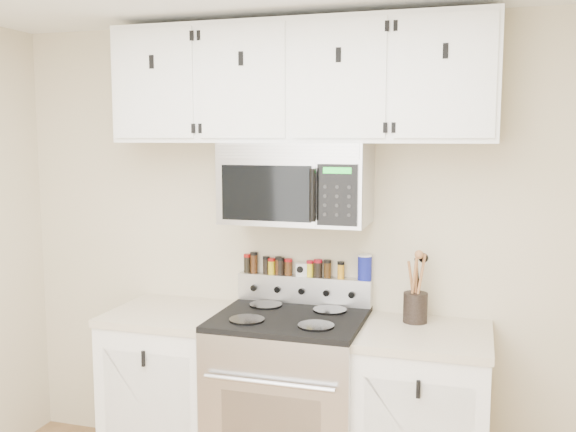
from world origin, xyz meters
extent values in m
cube|color=#BEB48F|center=(0.00, 1.75, 1.25)|extent=(3.50, 0.01, 2.50)
cube|color=#B7B7BA|center=(0.00, 1.43, 0.46)|extent=(0.76, 0.65, 0.92)
cube|color=black|center=(0.00, 1.43, 0.94)|extent=(0.76, 0.65, 0.03)
cube|color=#B7B7BA|center=(0.00, 1.71, 1.03)|extent=(0.76, 0.08, 0.15)
cylinder|color=black|center=(-0.18, 1.28, 0.96)|extent=(0.18, 0.18, 0.01)
cylinder|color=black|center=(0.18, 1.28, 0.96)|extent=(0.18, 0.18, 0.01)
cylinder|color=black|center=(-0.18, 1.57, 0.96)|extent=(0.18, 0.18, 0.01)
cylinder|color=black|center=(0.18, 1.57, 0.96)|extent=(0.18, 0.18, 0.01)
cube|color=white|center=(-0.69, 1.45, 0.44)|extent=(0.62, 0.60, 0.88)
cube|color=tan|center=(-0.69, 1.45, 0.90)|extent=(0.64, 0.62, 0.04)
cube|color=white|center=(0.69, 1.45, 0.44)|extent=(0.62, 0.60, 0.88)
cube|color=tan|center=(0.69, 1.45, 0.90)|extent=(0.64, 0.62, 0.04)
cube|color=#9E9EA3|center=(0.00, 1.56, 1.63)|extent=(0.76, 0.38, 0.42)
cube|color=#B7B7BA|center=(0.00, 1.36, 1.80)|extent=(0.73, 0.01, 0.08)
cube|color=black|center=(-0.10, 1.36, 1.59)|extent=(0.47, 0.01, 0.28)
cube|color=black|center=(0.26, 1.36, 1.59)|extent=(0.20, 0.01, 0.30)
cylinder|color=black|center=(0.15, 1.33, 1.59)|extent=(0.03, 0.03, 0.26)
cube|color=white|center=(0.00, 1.58, 2.15)|extent=(2.00, 0.33, 0.62)
cube|color=white|center=(-0.75, 1.41, 2.15)|extent=(0.46, 0.01, 0.57)
cube|color=black|center=(-0.75, 1.41, 2.26)|extent=(0.02, 0.01, 0.07)
cube|color=white|center=(-0.25, 1.41, 2.15)|extent=(0.46, 0.01, 0.57)
cube|color=black|center=(-0.25, 1.41, 2.26)|extent=(0.03, 0.01, 0.07)
cube|color=white|center=(0.25, 1.41, 2.15)|extent=(0.46, 0.01, 0.57)
cube|color=black|center=(0.25, 1.41, 2.26)|extent=(0.03, 0.01, 0.07)
cube|color=white|center=(0.75, 1.41, 2.15)|extent=(0.46, 0.01, 0.57)
cube|color=black|center=(0.75, 1.41, 2.26)|extent=(0.02, 0.01, 0.07)
cylinder|color=black|center=(0.63, 1.60, 1.00)|extent=(0.12, 0.12, 0.16)
cylinder|color=#976137|center=(0.63, 1.60, 1.12)|extent=(0.01, 0.01, 0.29)
cylinder|color=#976137|center=(0.65, 1.59, 1.13)|extent=(0.01, 0.01, 0.31)
cylinder|color=#976137|center=(0.60, 1.61, 1.11)|extent=(0.01, 0.01, 0.27)
cylinder|color=black|center=(0.64, 1.62, 1.11)|extent=(0.01, 0.01, 0.28)
cylinder|color=#976137|center=(0.61, 1.58, 1.12)|extent=(0.01, 0.01, 0.30)
cube|color=silver|center=(-0.02, 1.71, 1.14)|extent=(0.07, 0.07, 0.07)
cylinder|color=navy|center=(0.34, 1.71, 1.17)|extent=(0.07, 0.07, 0.13)
cylinder|color=white|center=(0.34, 1.71, 1.24)|extent=(0.08, 0.08, 0.01)
cylinder|color=black|center=(-0.34, 1.71, 1.14)|extent=(0.04, 0.04, 0.09)
cylinder|color=#960E0B|center=(-0.34, 1.71, 1.20)|extent=(0.04, 0.04, 0.02)
cylinder|color=#3B200E|center=(-0.30, 1.71, 1.15)|extent=(0.04, 0.04, 0.10)
cylinder|color=black|center=(-0.30, 1.71, 1.21)|extent=(0.04, 0.04, 0.02)
cylinder|color=black|center=(-0.22, 1.71, 1.14)|extent=(0.04, 0.04, 0.08)
cylinder|color=black|center=(-0.22, 1.71, 1.19)|extent=(0.04, 0.04, 0.02)
cylinder|color=gold|center=(-0.19, 1.71, 1.14)|extent=(0.04, 0.04, 0.07)
cylinder|color=#A00E0C|center=(-0.19, 1.71, 1.18)|extent=(0.04, 0.04, 0.02)
cylinder|color=#3F200F|center=(-0.15, 1.71, 1.14)|extent=(0.04, 0.04, 0.09)
cylinder|color=black|center=(-0.15, 1.71, 1.19)|extent=(0.04, 0.04, 0.02)
cylinder|color=black|center=(-0.14, 1.71, 1.14)|extent=(0.04, 0.04, 0.08)
cylinder|color=black|center=(-0.14, 1.71, 1.19)|extent=(0.04, 0.04, 0.02)
cylinder|color=#462710|center=(-0.09, 1.71, 1.14)|extent=(0.04, 0.04, 0.08)
cylinder|color=#9B0B10|center=(-0.09, 1.71, 1.18)|extent=(0.04, 0.04, 0.02)
cylinder|color=yellow|center=(0.03, 1.71, 1.14)|extent=(0.04, 0.04, 0.07)
cylinder|color=maroon|center=(0.03, 1.71, 1.18)|extent=(0.04, 0.04, 0.02)
cylinder|color=black|center=(0.08, 1.71, 1.14)|extent=(0.05, 0.05, 0.08)
cylinder|color=maroon|center=(0.08, 1.71, 1.19)|extent=(0.05, 0.05, 0.02)
cylinder|color=#3A240D|center=(0.13, 1.71, 1.14)|extent=(0.04, 0.04, 0.08)
cylinder|color=black|center=(0.13, 1.71, 1.19)|extent=(0.04, 0.04, 0.02)
cylinder|color=orange|center=(0.21, 1.71, 1.14)|extent=(0.04, 0.04, 0.08)
cylinder|color=black|center=(0.21, 1.71, 1.19)|extent=(0.04, 0.04, 0.02)
camera|label=1|loc=(0.92, -1.67, 1.87)|focal=40.00mm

